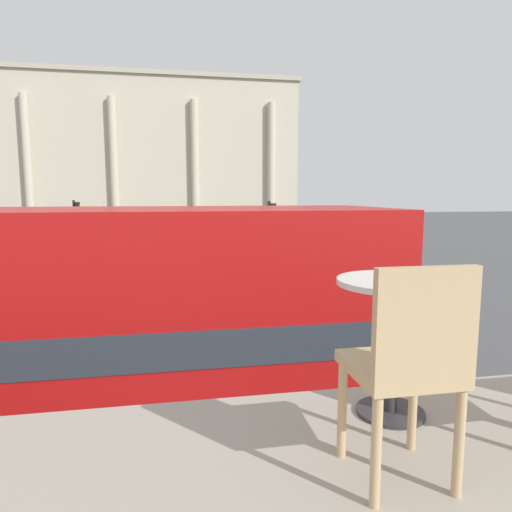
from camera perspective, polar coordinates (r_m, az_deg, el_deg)
cafe_dining_table at (r=2.50m, az=16.88°, el=-7.22°), size 0.60×0.60×0.73m
cafe_chair_0 at (r=1.91m, az=18.48°, el=-12.48°), size 0.40×0.40×0.91m
plaza_building_left at (r=60.05m, az=-12.34°, el=12.06°), size 34.10×13.26×17.91m
traffic_light_near at (r=13.98m, az=13.73°, el=-0.97°), size 0.42×0.24×3.23m
traffic_light_mid at (r=19.18m, az=1.86°, el=2.82°), size 0.42×0.24×3.92m
traffic_light_far at (r=24.87m, az=-21.53°, el=3.38°), size 0.42×0.24×3.91m
pedestrian_black at (r=18.64m, az=-12.29°, el=-2.37°), size 0.32×0.32×1.71m
pedestrian_red at (r=24.15m, az=0.41°, el=-0.01°), size 0.32×0.32×1.66m
pedestrian_olive at (r=22.89m, az=10.51°, el=-0.46°), size 0.32×0.32×1.72m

